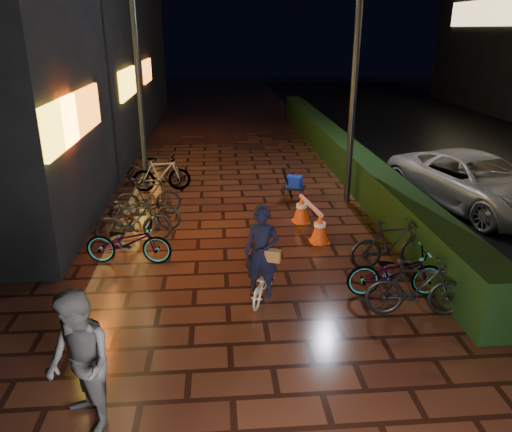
{
  "coord_description": "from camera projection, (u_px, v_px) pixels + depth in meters",
  "views": [
    {
      "loc": [
        -0.66,
        -7.7,
        4.23
      ],
      "look_at": [
        0.0,
        0.6,
        1.1
      ],
      "focal_mm": 35.0,
      "sensor_mm": 36.0,
      "label": 1
    }
  ],
  "objects": [
    {
      "name": "van",
      "position": [
        476.0,
        182.0,
        12.33
      ],
      "size": [
        3.54,
        5.26,
        1.34
      ],
      "primitive_type": "imported",
      "rotation": [
        0.0,
        0.0,
        0.3
      ],
      "color": "#A3A3A7",
      "rests_on": "ground"
    },
    {
      "name": "traffic_barrier",
      "position": [
        310.0,
        218.0,
        11.0
      ],
      "size": [
        0.6,
        1.61,
        0.65
      ],
      "color": "#E53B0C",
      "rests_on": "ground"
    },
    {
      "name": "cyclist",
      "position": [
        262.0,
        266.0,
        8.1
      ],
      "size": [
        0.78,
        1.23,
        1.66
      ],
      "color": "silver",
      "rests_on": "ground"
    },
    {
      "name": "cart_assembly",
      "position": [
        294.0,
        183.0,
        12.85
      ],
      "size": [
        0.69,
        0.6,
        0.98
      ],
      "color": "black",
      "rests_on": "ground"
    },
    {
      "name": "parked_bikes_hedge",
      "position": [
        400.0,
        267.0,
        8.41
      ],
      "size": [
        1.9,
        2.23,
        0.95
      ],
      "color": "black",
      "rests_on": "ground"
    },
    {
      "name": "lamp_post_hedge",
      "position": [
        355.0,
        73.0,
        11.95
      ],
      "size": [
        0.57,
        0.17,
        5.9
      ],
      "color": "black",
      "rests_on": "ground"
    },
    {
      "name": "lamp_post_sf",
      "position": [
        139.0,
        78.0,
        13.29
      ],
      "size": [
        0.52,
        0.17,
        5.47
      ],
      "color": "black",
      "rests_on": "ground"
    },
    {
      "name": "bystander_person",
      "position": [
        79.0,
        364.0,
        5.36
      ],
      "size": [
        1.01,
        1.05,
        1.71
      ],
      "primitive_type": "imported",
      "rotation": [
        0.0,
        0.0,
        -0.95
      ],
      "color": "#4F4F51",
      "rests_on": "ground"
    },
    {
      "name": "parked_bikes_storefront",
      "position": [
        146.0,
        199.0,
        11.78
      ],
      "size": [
        1.9,
        5.85,
        0.95
      ],
      "color": "black",
      "rests_on": "ground"
    },
    {
      "name": "hedge",
      "position": [
        339.0,
        151.0,
        16.26
      ],
      "size": [
        0.7,
        20.0,
        1.0
      ],
      "primitive_type": "cube",
      "color": "black",
      "rests_on": "ground"
    },
    {
      "name": "ground",
      "position": [
        259.0,
        287.0,
        8.72
      ],
      "size": [
        80.0,
        80.0,
        0.0
      ],
      "primitive_type": "plane",
      "color": "#381911",
      "rests_on": "ground"
    }
  ]
}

